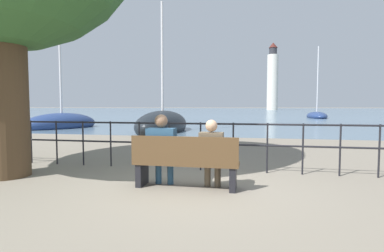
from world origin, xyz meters
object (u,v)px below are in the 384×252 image
at_px(seated_person_left, 162,147).
at_px(sailboat_1, 163,125).
at_px(sailboat_0, 62,123).
at_px(seated_person_right, 212,151).
at_px(harbor_lighthouse, 273,79).
at_px(sailboat_2, 317,116).
at_px(park_bench, 185,163).

distance_m(seated_person_left, sailboat_1, 11.83).
xyz_separation_m(seated_person_left, sailboat_0, (-10.61, 12.34, -0.35)).
height_order(seated_person_right, harbor_lighthouse, harbor_lighthouse).
bearing_deg(sailboat_0, seated_person_right, -28.13).
bearing_deg(seated_person_left, sailboat_2, 74.84).
relative_size(seated_person_right, sailboat_1, 0.15).
xyz_separation_m(seated_person_left, harbor_lighthouse, (9.45, 124.94, 12.31)).
bearing_deg(seated_person_left, seated_person_right, 0.43).
relative_size(sailboat_0, sailboat_2, 1.24).
bearing_deg(harbor_lighthouse, seated_person_right, -93.93).
relative_size(seated_person_right, sailboat_0, 0.10).
bearing_deg(sailboat_0, seated_person_left, -30.39).
distance_m(sailboat_2, harbor_lighthouse, 91.61).
bearing_deg(sailboat_2, sailboat_0, -129.73).
xyz_separation_m(sailboat_1, harbor_lighthouse, (12.91, 113.63, 12.65)).
bearing_deg(seated_person_left, sailboat_0, 130.68).
xyz_separation_m(seated_person_right, sailboat_2, (8.40, 34.21, -0.38)).
bearing_deg(park_bench, seated_person_left, 170.38).
bearing_deg(harbor_lighthouse, sailboat_2, -90.11).
bearing_deg(park_bench, sailboat_1, 108.92).
bearing_deg(park_bench, harbor_lighthouse, 85.88).
relative_size(seated_person_left, sailboat_2, 0.14).
distance_m(sailboat_1, harbor_lighthouse, 115.06).
bearing_deg(seated_person_right, seated_person_left, -179.57).
distance_m(park_bench, seated_person_left, 0.51).
xyz_separation_m(seated_person_left, seated_person_right, (0.87, 0.01, -0.05)).
relative_size(seated_person_left, harbor_lighthouse, 0.04).
relative_size(sailboat_0, sailboat_1, 1.46).
bearing_deg(seated_person_left, sailboat_1, 107.04).
relative_size(seated_person_right, harbor_lighthouse, 0.04).
bearing_deg(seated_person_right, sailboat_2, 76.20).
bearing_deg(sailboat_2, park_bench, -101.91).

